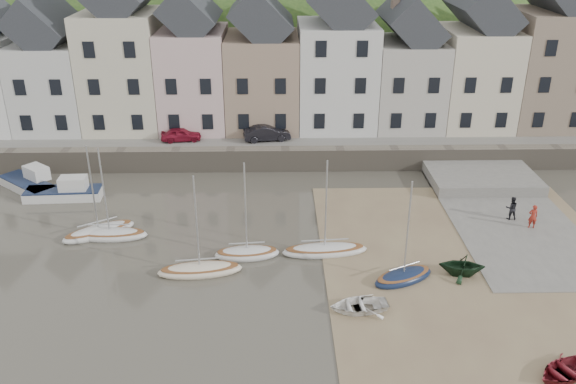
{
  "coord_description": "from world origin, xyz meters",
  "views": [
    {
      "loc": [
        -0.64,
        -27.89,
        18.57
      ],
      "look_at": [
        0.0,
        6.0,
        3.0
      ],
      "focal_mm": 37.26,
      "sensor_mm": 36.0,
      "label": 1
    }
  ],
  "objects_px": {
    "sailboat_0": "(99,231)",
    "person_red": "(533,216)",
    "car_left": "(181,134)",
    "rowboat_green": "(462,265)",
    "rowboat_red": "(565,370)",
    "car_right": "(267,133)",
    "person_dark": "(512,208)",
    "rowboat_white": "(359,305)"
  },
  "relations": [
    {
      "from": "rowboat_green",
      "to": "person_red",
      "type": "height_order",
      "value": "person_red"
    },
    {
      "from": "rowboat_green",
      "to": "rowboat_red",
      "type": "xyz_separation_m",
      "value": [
        2.28,
        -8.29,
        -0.37
      ]
    },
    {
      "from": "sailboat_0",
      "to": "car_left",
      "type": "bearing_deg",
      "value": 75.32
    },
    {
      "from": "sailboat_0",
      "to": "person_red",
      "type": "bearing_deg",
      "value": 0.53
    },
    {
      "from": "rowboat_white",
      "to": "car_right",
      "type": "xyz_separation_m",
      "value": [
        -5.0,
        21.87,
        1.86
      ]
    },
    {
      "from": "rowboat_white",
      "to": "car_left",
      "type": "height_order",
      "value": "car_left"
    },
    {
      "from": "rowboat_white",
      "to": "person_dark",
      "type": "xyz_separation_m",
      "value": [
        11.51,
        10.03,
        0.55
      ]
    },
    {
      "from": "person_dark",
      "to": "rowboat_red",
      "type": "bearing_deg",
      "value": 83.5
    },
    {
      "from": "rowboat_green",
      "to": "person_dark",
      "type": "bearing_deg",
      "value": 150.4
    },
    {
      "from": "sailboat_0",
      "to": "person_red",
      "type": "distance_m",
      "value": 28.14
    },
    {
      "from": "person_dark",
      "to": "rowboat_green",
      "type": "bearing_deg",
      "value": 56.94
    },
    {
      "from": "rowboat_white",
      "to": "rowboat_red",
      "type": "bearing_deg",
      "value": 52.37
    },
    {
      "from": "car_left",
      "to": "rowboat_green",
      "type": "bearing_deg",
      "value": -142.17
    },
    {
      "from": "rowboat_red",
      "to": "car_right",
      "type": "height_order",
      "value": "car_right"
    },
    {
      "from": "rowboat_white",
      "to": "person_red",
      "type": "relative_size",
      "value": 1.87
    },
    {
      "from": "rowboat_red",
      "to": "car_left",
      "type": "xyz_separation_m",
      "value": [
        -20.71,
        26.93,
        1.8
      ]
    },
    {
      "from": "sailboat_0",
      "to": "car_right",
      "type": "bearing_deg",
      "value": 51.35
    },
    {
      "from": "person_red",
      "to": "car_right",
      "type": "xyz_separation_m",
      "value": [
        -17.45,
        13.1,
        1.31
      ]
    },
    {
      "from": "car_right",
      "to": "car_left",
      "type": "bearing_deg",
      "value": 80.77
    },
    {
      "from": "person_red",
      "to": "rowboat_white",
      "type": "bearing_deg",
      "value": 39.49
    },
    {
      "from": "rowboat_red",
      "to": "person_dark",
      "type": "xyz_separation_m",
      "value": [
        2.97,
        15.09,
        0.56
      ]
    },
    {
      "from": "person_red",
      "to": "car_left",
      "type": "bearing_deg",
      "value": -23.67
    },
    {
      "from": "person_red",
      "to": "car_left",
      "type": "relative_size",
      "value": 0.49
    },
    {
      "from": "sailboat_0",
      "to": "rowboat_white",
      "type": "height_order",
      "value": "sailboat_0"
    },
    {
      "from": "rowboat_white",
      "to": "car_left",
      "type": "bearing_deg",
      "value": -157.83
    },
    {
      "from": "rowboat_white",
      "to": "person_dark",
      "type": "distance_m",
      "value": 15.27
    },
    {
      "from": "rowboat_red",
      "to": "person_red",
      "type": "height_order",
      "value": "person_red"
    },
    {
      "from": "sailboat_0",
      "to": "person_red",
      "type": "height_order",
      "value": "sailboat_0"
    },
    {
      "from": "car_right",
      "to": "rowboat_green",
      "type": "bearing_deg",
      "value": -158.13
    },
    {
      "from": "rowboat_red",
      "to": "person_red",
      "type": "relative_size",
      "value": 1.81
    },
    {
      "from": "sailboat_0",
      "to": "rowboat_green",
      "type": "relative_size",
      "value": 2.48
    },
    {
      "from": "sailboat_0",
      "to": "car_right",
      "type": "xyz_separation_m",
      "value": [
        10.68,
        13.35,
        1.98
      ]
    },
    {
      "from": "sailboat_0",
      "to": "car_left",
      "type": "height_order",
      "value": "sailboat_0"
    },
    {
      "from": "person_red",
      "to": "car_right",
      "type": "distance_m",
      "value": 21.86
    },
    {
      "from": "rowboat_red",
      "to": "car_left",
      "type": "relative_size",
      "value": 0.89
    },
    {
      "from": "person_red",
      "to": "car_right",
      "type": "relative_size",
      "value": 0.42
    },
    {
      "from": "sailboat_0",
      "to": "rowboat_white",
      "type": "distance_m",
      "value": 17.84
    },
    {
      "from": "sailboat_0",
      "to": "rowboat_red",
      "type": "xyz_separation_m",
      "value": [
        24.21,
        -13.58,
        0.1
      ]
    },
    {
      "from": "person_dark",
      "to": "car_right",
      "type": "bearing_deg",
      "value": -31.0
    },
    {
      "from": "person_dark",
      "to": "rowboat_white",
      "type": "bearing_deg",
      "value": 45.73
    },
    {
      "from": "sailboat_0",
      "to": "person_dark",
      "type": "relative_size",
      "value": 3.91
    },
    {
      "from": "sailboat_0",
      "to": "rowboat_red",
      "type": "height_order",
      "value": "sailboat_0"
    }
  ]
}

